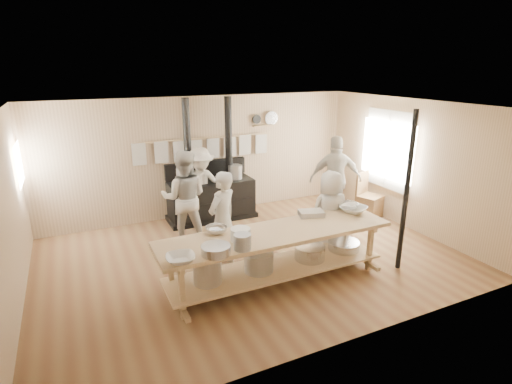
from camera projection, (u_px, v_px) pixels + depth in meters
ground at (252, 258)px, 6.97m from camera, size 7.00×7.00×0.00m
room_shell at (252, 168)px, 6.47m from camera, size 7.00×7.00×7.00m
window_right at (389, 150)px, 8.44m from camera, size 0.09×1.50×1.65m
left_opening at (19, 164)px, 6.80m from camera, size 0.00×0.90×0.90m
stove at (211, 195)px, 8.63m from camera, size 1.90×0.75×2.60m
towel_rail at (205, 146)px, 8.56m from camera, size 3.00×0.04×0.47m
back_wall_shelf at (265, 121)px, 9.05m from camera, size 0.63×0.14×0.32m
prep_table at (276, 252)px, 6.03m from camera, size 3.60×0.90×0.85m
support_post at (406, 193)px, 6.24m from camera, size 0.08×0.08×2.60m
cook_far_left at (222, 220)px, 6.47m from camera, size 0.71×0.63×1.63m
cook_left at (185, 198)px, 7.34m from camera, size 1.04×0.93×1.77m
cook_center at (330, 213)px, 6.97m from camera, size 0.79×0.58×1.50m
cook_right at (335, 179)px, 8.38m from camera, size 1.17×0.88×1.84m
cook_by_window at (201, 186)px, 8.29m from camera, size 1.13×0.76×1.62m
chair at (368, 204)px, 8.76m from camera, size 0.60×0.60×0.99m
bowl_white_a at (180, 259)px, 5.01m from camera, size 0.42×0.42×0.09m
bowl_steel_a at (216, 230)px, 5.86m from camera, size 0.44×0.44×0.10m
bowl_white_b at (354, 209)px, 6.70m from camera, size 0.55×0.55×0.10m
bowl_steel_b at (348, 206)px, 6.83m from camera, size 0.47×0.47×0.11m
roasting_pan at (311, 213)px, 6.54m from camera, size 0.45×0.37×0.09m
mixing_bowl_large at (216, 250)px, 5.21m from camera, size 0.51×0.51×0.12m
bucket_galv at (242, 242)px, 5.33m from camera, size 0.27×0.27×0.22m
deep_bowl_enamel at (240, 234)px, 5.62m from camera, size 0.36×0.36×0.18m
pitcher at (244, 242)px, 5.34m from camera, size 0.18×0.18×0.21m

